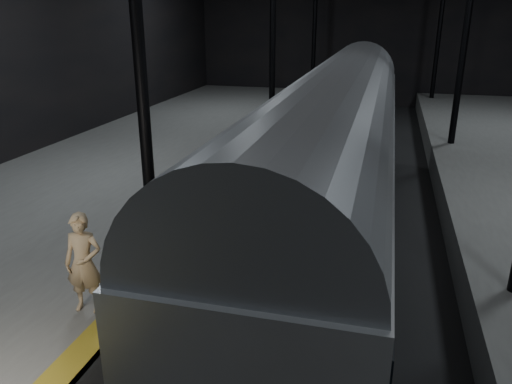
% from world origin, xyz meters
% --- Properties ---
extents(ground, '(44.00, 44.00, 0.00)m').
position_xyz_m(ground, '(0.00, 0.00, 0.00)').
color(ground, black).
rests_on(ground, ground).
extents(platform_left, '(9.00, 43.80, 1.00)m').
position_xyz_m(platform_left, '(-7.50, 0.00, 0.50)').
color(platform_left, '#545451').
rests_on(platform_left, ground).
extents(tactile_strip, '(0.50, 43.80, 0.01)m').
position_xyz_m(tactile_strip, '(-3.25, 0.00, 1.00)').
color(tactile_strip, olive).
rests_on(tactile_strip, platform_left).
extents(track, '(2.40, 43.00, 0.24)m').
position_xyz_m(track, '(0.00, 0.00, 0.07)').
color(track, '#3F3328').
rests_on(track, ground).
extents(train, '(2.73, 18.20, 4.87)m').
position_xyz_m(train, '(-0.00, -0.91, 2.71)').
color(train, '#A5A8AD').
rests_on(train, ground).
extents(woman, '(0.74, 0.55, 1.86)m').
position_xyz_m(woman, '(-3.80, -6.65, 1.93)').
color(woman, tan).
rests_on(woman, platform_left).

